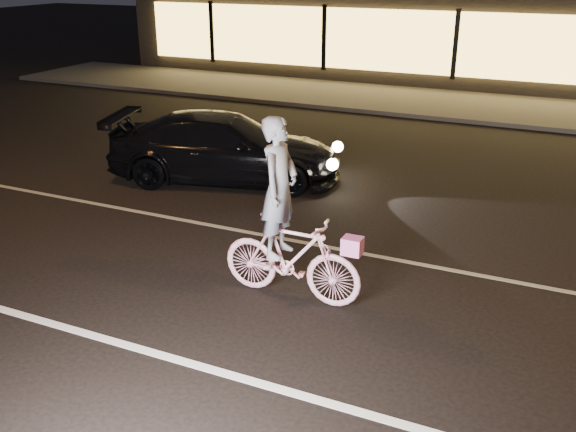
% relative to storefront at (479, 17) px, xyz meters
% --- Properties ---
extents(ground, '(90.00, 90.00, 0.00)m').
position_rel_storefront_xyz_m(ground, '(0.00, -18.97, -2.15)').
color(ground, black).
rests_on(ground, ground).
extents(lane_stripe_near, '(60.00, 0.12, 0.01)m').
position_rel_storefront_xyz_m(lane_stripe_near, '(0.00, -20.47, -2.14)').
color(lane_stripe_near, silver).
rests_on(lane_stripe_near, ground).
extents(lane_stripe_far, '(60.00, 0.10, 0.01)m').
position_rel_storefront_xyz_m(lane_stripe_far, '(0.00, -16.97, -2.14)').
color(lane_stripe_far, gray).
rests_on(lane_stripe_far, ground).
extents(sidewalk, '(30.00, 4.00, 0.12)m').
position_rel_storefront_xyz_m(sidewalk, '(0.00, -5.97, -2.09)').
color(sidewalk, '#383533').
rests_on(sidewalk, ground).
extents(storefront, '(25.40, 8.42, 4.20)m').
position_rel_storefront_xyz_m(storefront, '(0.00, 0.00, 0.00)').
color(storefront, black).
rests_on(storefront, ground).
extents(cyclist, '(1.91, 0.66, 2.41)m').
position_rel_storefront_xyz_m(cyclist, '(0.75, -18.63, -1.29)').
color(cyclist, '#DE487D').
rests_on(cyclist, ground).
extents(sedan, '(4.92, 3.05, 1.33)m').
position_rel_storefront_xyz_m(sedan, '(-2.38, -14.77, -1.48)').
color(sedan, black).
rests_on(sedan, ground).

